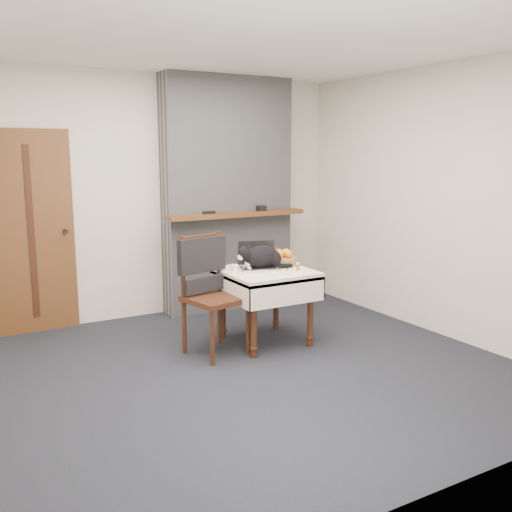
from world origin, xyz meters
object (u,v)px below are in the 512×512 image
(door, at_px, (31,233))
(cream_jar, at_px, (234,269))
(laptop, at_px, (258,262))
(cat, at_px, (262,257))
(fruit_basket, at_px, (282,259))
(side_table, at_px, (266,282))
(chair, at_px, (208,278))
(pill_bottle, at_px, (298,266))

(door, relative_size, cream_jar, 25.57)
(laptop, bearing_deg, cat, -32.87)
(door, relative_size, cat, 3.80)
(cream_jar, relative_size, fruit_basket, 0.29)
(laptop, height_order, cream_jar, laptop)
(laptop, relative_size, fruit_basket, 1.57)
(fruit_basket, bearing_deg, door, 147.42)
(side_table, height_order, chair, chair)
(fruit_basket, xyz_separation_m, chair, (-0.82, -0.06, -0.08))
(fruit_basket, relative_size, chair, 0.25)
(side_table, xyz_separation_m, fruit_basket, (0.25, 0.12, 0.17))
(door, height_order, laptop, door)
(pill_bottle, bearing_deg, cream_jar, 161.42)
(pill_bottle, xyz_separation_m, fruit_basket, (0.01, 0.29, 0.02))
(side_table, bearing_deg, fruit_basket, 25.10)
(door, relative_size, laptop, 4.75)
(cream_jar, bearing_deg, fruit_basket, 9.59)
(side_table, relative_size, cream_jar, 9.97)
(side_table, relative_size, laptop, 1.85)
(door, xyz_separation_m, fruit_basket, (2.07, -1.32, -0.24))
(pill_bottle, distance_m, fruit_basket, 0.29)
(cat, height_order, fruit_basket, cat)
(side_table, bearing_deg, chair, 174.41)
(cat, relative_size, cream_jar, 6.72)
(side_table, relative_size, pill_bottle, 10.48)
(door, height_order, side_table, door)
(chair, bearing_deg, cream_jar, -20.73)
(side_table, bearing_deg, pill_bottle, -34.76)
(laptop, distance_m, cat, 0.06)
(cream_jar, xyz_separation_m, chair, (-0.25, 0.03, -0.06))
(laptop, xyz_separation_m, fruit_basket, (0.28, 0.03, -0.00))
(pill_bottle, relative_size, chair, 0.07)
(side_table, height_order, pill_bottle, pill_bottle)
(fruit_basket, bearing_deg, side_table, -154.90)
(laptop, bearing_deg, side_table, -52.92)
(side_table, height_order, cream_jar, cream_jar)
(cat, height_order, pill_bottle, cat)
(laptop, relative_size, cat, 0.80)
(door, distance_m, fruit_basket, 2.47)
(cat, relative_size, chair, 0.49)
(cream_jar, distance_m, pill_bottle, 0.59)
(door, xyz_separation_m, side_table, (1.82, -1.44, -0.41))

